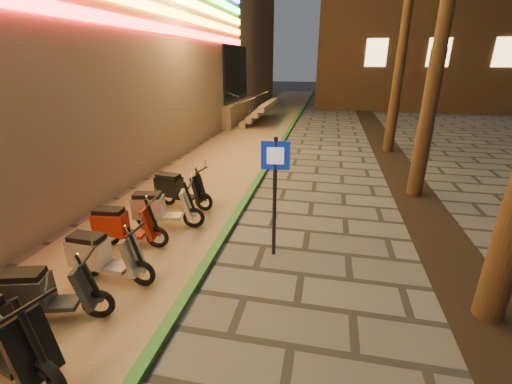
% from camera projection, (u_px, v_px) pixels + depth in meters
% --- Properties ---
extents(parking_strip, '(3.40, 60.00, 0.01)m').
position_uv_depth(parking_strip, '(230.00, 155.00, 13.54)').
color(parking_strip, '#8C7251').
rests_on(parking_strip, ground).
extents(green_curb, '(0.18, 60.00, 0.10)m').
position_uv_depth(green_curb, '(273.00, 156.00, 13.20)').
color(green_curb, '#276827').
rests_on(green_curb, ground).
extents(planting_strip, '(1.20, 40.00, 0.02)m').
position_uv_depth(planting_strip, '(432.00, 226.00, 7.79)').
color(planting_strip, black).
rests_on(planting_strip, ground).
extents(pedestrian_sign, '(0.51, 0.11, 2.30)m').
position_uv_depth(pedestrian_sign, '(275.00, 182.00, 6.14)').
color(pedestrian_sign, black).
rests_on(pedestrian_sign, ground).
extents(scooter_5, '(1.52, 0.76, 1.07)m').
position_uv_depth(scooter_5, '(44.00, 293.00, 4.82)').
color(scooter_5, black).
rests_on(scooter_5, ground).
extents(scooter_6, '(1.53, 0.54, 1.08)m').
position_uv_depth(scooter_6, '(102.00, 256.00, 5.74)').
color(scooter_6, black).
rests_on(scooter_6, ground).
extents(scooter_7, '(1.50, 0.56, 1.06)m').
position_uv_depth(scooter_7, '(122.00, 225.00, 6.80)').
color(scooter_7, black).
rests_on(scooter_7, ground).
extents(scooter_8, '(1.56, 0.73, 1.10)m').
position_uv_depth(scooter_8, '(160.00, 208.00, 7.53)').
color(scooter_8, black).
rests_on(scooter_8, ground).
extents(scooter_9, '(1.58, 0.65, 1.11)m').
position_uv_depth(scooter_9, '(177.00, 189.00, 8.67)').
color(scooter_9, black).
rests_on(scooter_9, ground).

